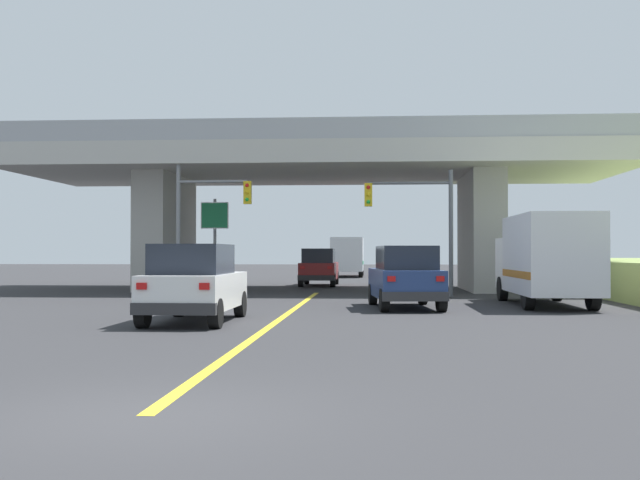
# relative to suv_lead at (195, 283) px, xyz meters

# --- Properties ---
(ground) EXTENTS (160.00, 160.00, 0.00)m
(ground) POSITION_rel_suv_lead_xyz_m (2.09, 17.74, -1.01)
(ground) COLOR #2B2B2D
(overpass_bridge) EXTENTS (28.69, 10.90, 7.47)m
(overpass_bridge) POSITION_rel_suv_lead_xyz_m (2.09, 17.74, 4.25)
(overpass_bridge) COLOR #B7B5AD
(overpass_bridge) RESTS_ON ground
(lane_divider_stripe) EXTENTS (0.20, 26.13, 0.01)m
(lane_divider_stripe) POSITION_rel_suv_lead_xyz_m (2.09, 1.77, -1.01)
(lane_divider_stripe) COLOR yellow
(lane_divider_stripe) RESTS_ON ground
(suv_lead) EXTENTS (2.02, 4.56, 2.02)m
(suv_lead) POSITION_rel_suv_lead_xyz_m (0.00, 0.00, 0.00)
(suv_lead) COLOR silver
(suv_lead) RESTS_ON ground
(suv_crossing) EXTENTS (2.43, 4.75, 2.02)m
(suv_crossing) POSITION_rel_suv_lead_xyz_m (5.65, 5.44, -0.00)
(suv_crossing) COLOR navy
(suv_crossing) RESTS_ON ground
(box_truck) EXTENTS (2.33, 7.06, 3.04)m
(box_truck) POSITION_rel_suv_lead_xyz_m (10.46, 6.90, 0.59)
(box_truck) COLOR silver
(box_truck) RESTS_ON ground
(sedan_oncoming) EXTENTS (1.94, 4.78, 2.02)m
(sedan_oncoming) POSITION_rel_suv_lead_xyz_m (1.68, 22.25, 0.00)
(sedan_oncoming) COLOR maroon
(sedan_oncoming) RESTS_ON ground
(traffic_signal_nearside) EXTENTS (3.64, 0.36, 5.21)m
(traffic_signal_nearside) POSITION_rel_suv_lead_xyz_m (6.54, 12.34, 2.39)
(traffic_signal_nearside) COLOR #56595E
(traffic_signal_nearside) RESTS_ON ground
(traffic_signal_farside) EXTENTS (3.22, 0.36, 5.54)m
(traffic_signal_farside) POSITION_rel_suv_lead_xyz_m (-2.56, 12.51, 2.49)
(traffic_signal_farside) COLOR slate
(traffic_signal_farside) RESTS_ON ground
(highway_sign) EXTENTS (1.29, 0.17, 4.31)m
(highway_sign) POSITION_rel_suv_lead_xyz_m (-2.74, 15.77, 2.07)
(highway_sign) COLOR slate
(highway_sign) RESTS_ON ground
(semi_truck_distant) EXTENTS (2.33, 7.07, 2.90)m
(semi_truck_distant) POSITION_rel_suv_lead_xyz_m (2.73, 38.08, 0.53)
(semi_truck_distant) COLOR red
(semi_truck_distant) RESTS_ON ground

